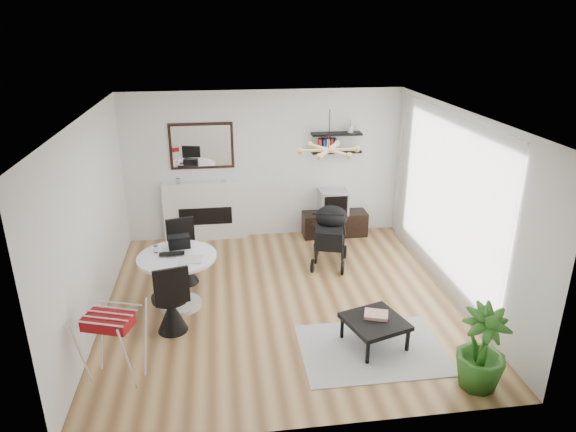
{
  "coord_description": "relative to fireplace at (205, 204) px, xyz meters",
  "views": [
    {
      "loc": [
        -0.8,
        -6.48,
        3.85
      ],
      "look_at": [
        0.15,
        0.4,
        1.16
      ],
      "focal_mm": 32.0,
      "sensor_mm": 36.0,
      "label": 1
    }
  ],
  "objects": [
    {
      "name": "shelf_lower",
      "position": [
        2.39,
        -0.05,
        0.91
      ],
      "size": [
        0.9,
        0.25,
        0.04
      ],
      "primitive_type": "cube",
      "color": "black",
      "rests_on": "wall_back"
    },
    {
      "name": "shelf_upper",
      "position": [
        2.39,
        -0.05,
        1.23
      ],
      "size": [
        0.9,
        0.25,
        0.04
      ],
      "primitive_type": "cube",
      "color": "black",
      "rests_on": "wall_back"
    },
    {
      "name": "sheer_curtain",
      "position": [
        3.5,
        -2.22,
        0.66
      ],
      "size": [
        0.04,
        3.6,
        2.6
      ],
      "primitive_type": "cube",
      "color": "white",
      "rests_on": "wall_right"
    },
    {
      "name": "potted_plant",
      "position": [
        3.03,
        -4.55,
        -0.2
      ],
      "size": [
        0.57,
        0.57,
        0.98
      ],
      "primitive_type": "imported",
      "rotation": [
        0.0,
        0.0,
        0.05
      ],
      "color": "#29621C",
      "rests_on": "floor"
    },
    {
      "name": "wall_right",
      "position": [
        3.6,
        -2.42,
        0.66
      ],
      "size": [
        0.0,
        5.0,
        5.0
      ],
      "primitive_type": "plane",
      "rotation": [
        1.57,
        0.0,
        -1.57
      ],
      "color": "white",
      "rests_on": "floor"
    },
    {
      "name": "black_bag",
      "position": [
        -0.33,
        -2.11,
        0.2
      ],
      "size": [
        0.33,
        0.23,
        0.18
      ],
      "primitive_type": "cube",
      "rotation": [
        0.0,
        0.0,
        0.18
      ],
      "color": "black",
      "rests_on": "dining_table"
    },
    {
      "name": "tv_console",
      "position": [
        2.39,
        -0.14,
        -0.46
      ],
      "size": [
        1.2,
        0.42,
        0.45
      ],
      "primitive_type": "cube",
      "color": "black",
      "rests_on": "floor"
    },
    {
      "name": "ceiling",
      "position": [
        1.1,
        -2.42,
        2.01
      ],
      "size": [
        5.0,
        5.0,
        0.0
      ],
      "primitive_type": "plane",
      "color": "white",
      "rests_on": "wall_back"
    },
    {
      "name": "drinking_glass",
      "position": [
        -0.64,
        -2.23,
        0.16
      ],
      "size": [
        0.06,
        0.06,
        0.1
      ],
      "primitive_type": "cylinder",
      "color": "white",
      "rests_on": "dining_table"
    },
    {
      "name": "chair_far",
      "position": [
        -0.31,
        -1.64,
        -0.37
      ],
      "size": [
        0.5,
        0.52,
        0.99
      ],
      "rotation": [
        0.0,
        0.0,
        0.24
      ],
      "color": "black",
      "rests_on": "floor"
    },
    {
      "name": "pendant_lamp",
      "position": [
        1.8,
        -2.12,
        1.46
      ],
      "size": [
        0.9,
        0.9,
        0.1
      ],
      "primitive_type": null,
      "color": "tan",
      "rests_on": "ceiling"
    },
    {
      "name": "crt_tv",
      "position": [
        2.35,
        -0.15,
        -0.01
      ],
      "size": [
        0.51,
        0.44,
        0.44
      ],
      "color": "#BDBDBF",
      "rests_on": "tv_console"
    },
    {
      "name": "laptop",
      "position": [
        -0.41,
        -2.4,
        0.12
      ],
      "size": [
        0.35,
        0.23,
        0.03
      ],
      "primitive_type": "imported",
      "rotation": [
        0.0,
        0.0,
        0.01
      ],
      "color": "black",
      "rests_on": "dining_table"
    },
    {
      "name": "rug",
      "position": [
        2.06,
        -3.75,
        -0.68
      ],
      "size": [
        1.76,
        1.27,
        0.01
      ],
      "primitive_type": "cube",
      "color": "#AAAAAA",
      "rests_on": "floor"
    },
    {
      "name": "drying_rack",
      "position": [
        -0.96,
        -3.88,
        -0.22
      ],
      "size": [
        0.74,
        0.71,
        0.88
      ],
      "rotation": [
        0.0,
        0.0,
        -0.33
      ],
      "color": "white",
      "rests_on": "floor"
    },
    {
      "name": "wall_back",
      "position": [
        1.1,
        0.08,
        0.66
      ],
      "size": [
        5.0,
        0.0,
        5.0
      ],
      "primitive_type": "plane",
      "rotation": [
        1.57,
        0.0,
        0.0
      ],
      "color": "white",
      "rests_on": "floor"
    },
    {
      "name": "wall_left",
      "position": [
        -1.4,
        -2.42,
        0.66
      ],
      "size": [
        0.0,
        5.0,
        5.0
      ],
      "primitive_type": "plane",
      "rotation": [
        1.57,
        0.0,
        1.57
      ],
      "color": "white",
      "rests_on": "floor"
    },
    {
      "name": "stroller",
      "position": [
        2.05,
        -1.29,
        -0.22
      ],
      "size": [
        0.77,
        0.98,
        1.08
      ],
      "rotation": [
        0.0,
        0.0,
        -0.3
      ],
      "color": "black",
      "rests_on": "floor"
    },
    {
      "name": "newspaper",
      "position": [
        -0.15,
        -2.54,
        0.11
      ],
      "size": [
        0.33,
        0.28,
        0.01
      ],
      "primitive_type": "cube",
      "rotation": [
        0.0,
        0.0,
        -0.09
      ],
      "color": "silver",
      "rests_on": "dining_table"
    },
    {
      "name": "coffee_table",
      "position": [
        2.11,
        -3.64,
        -0.36
      ],
      "size": [
        0.85,
        0.85,
        0.35
      ],
      "rotation": [
        0.0,
        0.0,
        0.31
      ],
      "color": "black",
      "rests_on": "rug"
    },
    {
      "name": "chair_near",
      "position": [
        -0.41,
        -3.0,
        -0.37
      ],
      "size": [
        0.51,
        0.53,
        1.01
      ],
      "rotation": [
        0.0,
        0.0,
        3.39
      ],
      "color": "black",
      "rests_on": "floor"
    },
    {
      "name": "dining_table",
      "position": [
        -0.35,
        -2.37,
        -0.16
      ],
      "size": [
        1.09,
        1.09,
        0.8
      ],
      "color": "white",
      "rests_on": "floor"
    },
    {
      "name": "floor",
      "position": [
        1.1,
        -2.42,
        -0.69
      ],
      "size": [
        5.0,
        5.0,
        0.0
      ],
      "primitive_type": "plane",
      "color": "brown",
      "rests_on": "ground"
    },
    {
      "name": "fireplace",
      "position": [
        0.0,
        0.0,
        0.0
      ],
      "size": [
        1.5,
        0.17,
        2.16
      ],
      "color": "white",
      "rests_on": "floor"
    },
    {
      "name": "magazines",
      "position": [
        2.15,
        -3.57,
        -0.3
      ],
      "size": [
        0.35,
        0.31,
        0.04
      ],
      "primitive_type": "cube",
      "rotation": [
        0.0,
        0.0,
        -0.34
      ],
      "color": "#B6432D",
      "rests_on": "coffee_table"
    }
  ]
}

